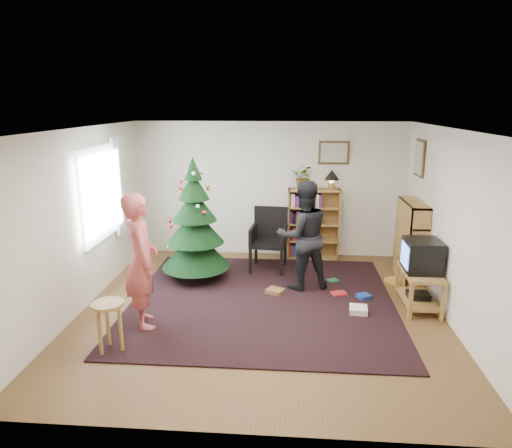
# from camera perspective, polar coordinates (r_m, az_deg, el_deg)

# --- Properties ---
(floor) EXTENTS (5.00, 5.00, 0.00)m
(floor) POSITION_cam_1_polar(r_m,az_deg,el_deg) (6.54, 0.63, -10.67)
(floor) COLOR brown
(floor) RESTS_ON ground
(ceiling) EXTENTS (5.00, 5.00, 0.00)m
(ceiling) POSITION_cam_1_polar(r_m,az_deg,el_deg) (5.90, 0.70, 11.79)
(ceiling) COLOR white
(ceiling) RESTS_ON wall_back
(wall_back) EXTENTS (5.00, 0.02, 2.50)m
(wall_back) POSITION_cam_1_polar(r_m,az_deg,el_deg) (8.54, 1.77, 4.31)
(wall_back) COLOR silver
(wall_back) RESTS_ON floor
(wall_front) EXTENTS (5.00, 0.02, 2.50)m
(wall_front) POSITION_cam_1_polar(r_m,az_deg,el_deg) (3.75, -1.87, -9.92)
(wall_front) COLOR silver
(wall_front) RESTS_ON floor
(wall_left) EXTENTS (0.02, 5.00, 2.50)m
(wall_left) POSITION_cam_1_polar(r_m,az_deg,el_deg) (6.73, -21.08, 0.40)
(wall_left) COLOR silver
(wall_left) RESTS_ON floor
(wall_right) EXTENTS (0.02, 5.00, 2.50)m
(wall_right) POSITION_cam_1_polar(r_m,az_deg,el_deg) (6.45, 23.43, -0.46)
(wall_right) COLOR silver
(wall_right) RESTS_ON floor
(rug) EXTENTS (3.80, 3.60, 0.02)m
(rug) POSITION_cam_1_polar(r_m,az_deg,el_deg) (6.80, 0.80, -9.50)
(rug) COLOR black
(rug) RESTS_ON floor
(window_pane) EXTENTS (0.04, 1.20, 1.40)m
(window_pane) POSITION_cam_1_polar(r_m,az_deg,el_deg) (7.20, -19.05, 3.52)
(window_pane) COLOR silver
(window_pane) RESTS_ON wall_left
(curtain) EXTENTS (0.06, 0.35, 1.60)m
(curtain) POSITION_cam_1_polar(r_m,az_deg,el_deg) (7.82, -16.79, 4.56)
(curtain) COLOR silver
(curtain) RESTS_ON wall_left
(picture_back) EXTENTS (0.55, 0.03, 0.42)m
(picture_back) POSITION_cam_1_polar(r_m,az_deg,el_deg) (8.44, 9.72, 8.79)
(picture_back) COLOR #4C3319
(picture_back) RESTS_ON wall_back
(picture_right) EXTENTS (0.03, 0.50, 0.60)m
(picture_right) POSITION_cam_1_polar(r_m,az_deg,el_deg) (7.96, 19.81, 7.77)
(picture_right) COLOR #4C3319
(picture_right) RESTS_ON wall_right
(christmas_tree) EXTENTS (1.11, 1.11, 2.01)m
(christmas_tree) POSITION_cam_1_polar(r_m,az_deg,el_deg) (7.42, -7.63, -0.73)
(christmas_tree) COLOR #3F2816
(christmas_tree) RESTS_ON rug
(bookshelf_back) EXTENTS (0.95, 0.30, 1.30)m
(bookshelf_back) POSITION_cam_1_polar(r_m,az_deg,el_deg) (8.51, 7.19, 0.12)
(bookshelf_back) COLOR #9E6F38
(bookshelf_back) RESTS_ON floor
(bookshelf_right) EXTENTS (0.30, 0.95, 1.30)m
(bookshelf_right) POSITION_cam_1_polar(r_m,az_deg,el_deg) (7.80, 18.76, -1.95)
(bookshelf_right) COLOR #9E6F38
(bookshelf_right) RESTS_ON floor
(tv_stand) EXTENTS (0.48, 0.86, 0.55)m
(tv_stand) POSITION_cam_1_polar(r_m,az_deg,el_deg) (6.89, 19.71, -7.28)
(tv_stand) COLOR #9E6F38
(tv_stand) RESTS_ON floor
(crt_tv) EXTENTS (0.47, 0.51, 0.44)m
(crt_tv) POSITION_cam_1_polar(r_m,az_deg,el_deg) (6.74, 20.02, -3.73)
(crt_tv) COLOR black
(crt_tv) RESTS_ON tv_stand
(armchair) EXTENTS (0.65, 0.65, 1.08)m
(armchair) POSITION_cam_1_polar(r_m,az_deg,el_deg) (7.92, 1.61, -1.50)
(armchair) COLOR black
(armchair) RESTS_ON rug
(stool) EXTENTS (0.37, 0.37, 0.62)m
(stool) POSITION_cam_1_polar(r_m,az_deg,el_deg) (5.60, -18.00, -10.63)
(stool) COLOR #9E6F38
(stool) RESTS_ON floor
(person_standing) EXTENTS (0.65, 0.76, 1.77)m
(person_standing) POSITION_cam_1_polar(r_m,az_deg,el_deg) (5.97, -14.18, -4.50)
(person_standing) COLOR #C14E4D
(person_standing) RESTS_ON rug
(person_by_chair) EXTENTS (0.98, 0.87, 1.70)m
(person_by_chair) POSITION_cam_1_polar(r_m,az_deg,el_deg) (7.01, 5.92, -1.48)
(person_by_chair) COLOR black
(person_by_chair) RESTS_ON rug
(potted_plant) EXTENTS (0.49, 0.45, 0.44)m
(potted_plant) POSITION_cam_1_polar(r_m,az_deg,el_deg) (8.33, 6.00, 5.85)
(potted_plant) COLOR gray
(potted_plant) RESTS_ON bookshelf_back
(table_lamp) EXTENTS (0.27, 0.27, 0.36)m
(table_lamp) POSITION_cam_1_polar(r_m,az_deg,el_deg) (8.35, 9.45, 5.92)
(table_lamp) COLOR #A57F33
(table_lamp) RESTS_ON bookshelf_back
(floor_clutter) EXTENTS (2.10, 1.39, 0.08)m
(floor_clutter) POSITION_cam_1_polar(r_m,az_deg,el_deg) (7.15, 10.92, -8.27)
(floor_clutter) COLOR #A51E19
(floor_clutter) RESTS_ON rug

